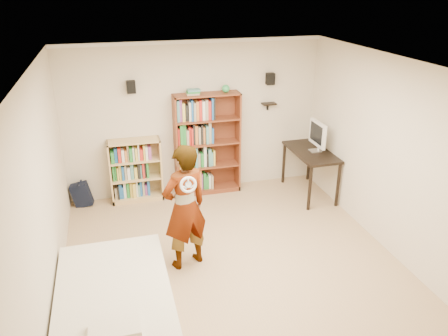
{
  "coord_description": "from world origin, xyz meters",
  "views": [
    {
      "loc": [
        -1.43,
        -4.75,
        3.6
      ],
      "look_at": [
        0.02,
        0.6,
        1.2
      ],
      "focal_mm": 35.0,
      "sensor_mm": 36.0,
      "label": 1
    }
  ],
  "objects_px": {
    "computer_desk": "(309,172)",
    "person": "(185,208)",
    "tall_bookshelf": "(207,144)",
    "low_bookshelf": "(136,170)",
    "daybed": "(114,299)"
  },
  "relations": [
    {
      "from": "computer_desk",
      "to": "person",
      "type": "distance_m",
      "value": 3.0
    },
    {
      "from": "tall_bookshelf",
      "to": "low_bookshelf",
      "type": "distance_m",
      "value": 1.33
    },
    {
      "from": "low_bookshelf",
      "to": "person",
      "type": "xyz_separation_m",
      "value": [
        0.48,
        -2.12,
        0.32
      ]
    },
    {
      "from": "tall_bookshelf",
      "to": "low_bookshelf",
      "type": "xyz_separation_m",
      "value": [
        -1.28,
        0.0,
        -0.36
      ]
    },
    {
      "from": "person",
      "to": "daybed",
      "type": "bearing_deg",
      "value": 19.91
    },
    {
      "from": "low_bookshelf",
      "to": "daybed",
      "type": "relative_size",
      "value": 0.57
    },
    {
      "from": "tall_bookshelf",
      "to": "low_bookshelf",
      "type": "relative_size",
      "value": 1.65
    },
    {
      "from": "low_bookshelf",
      "to": "person",
      "type": "bearing_deg",
      "value": -77.17
    },
    {
      "from": "computer_desk",
      "to": "daybed",
      "type": "height_order",
      "value": "computer_desk"
    },
    {
      "from": "computer_desk",
      "to": "low_bookshelf",
      "type": "bearing_deg",
      "value": 169.08
    },
    {
      "from": "tall_bookshelf",
      "to": "person",
      "type": "xyz_separation_m",
      "value": [
        -0.8,
        -2.12,
        -0.04
      ]
    },
    {
      "from": "computer_desk",
      "to": "daybed",
      "type": "bearing_deg",
      "value": -145.93
    },
    {
      "from": "tall_bookshelf",
      "to": "computer_desk",
      "type": "xyz_separation_m",
      "value": [
        1.74,
        -0.58,
        -0.5
      ]
    },
    {
      "from": "low_bookshelf",
      "to": "computer_desk",
      "type": "bearing_deg",
      "value": -10.92
    },
    {
      "from": "tall_bookshelf",
      "to": "daybed",
      "type": "xyz_separation_m",
      "value": [
        -1.78,
        -2.96,
        -0.62
      ]
    }
  ]
}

